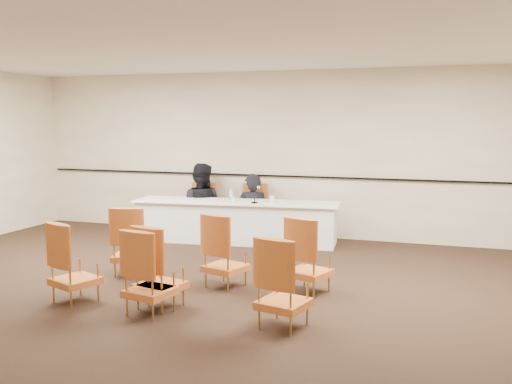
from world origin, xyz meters
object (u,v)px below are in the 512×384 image
(coffee_cup, at_px, (272,200))
(water_bottle, at_px, (231,195))
(panelist_second, at_px, (201,210))
(panelist_second_chair, at_px, (201,209))
(panel_table, at_px, (236,222))
(aud_chair_back_left, at_px, (75,262))
(aud_chair_back_right, at_px, (284,282))
(drinking_glass, at_px, (233,199))
(microphone, at_px, (255,195))
(aud_chair_back_mid, at_px, (150,271))
(aud_chair_extra, at_px, (160,266))
(panelist_main_chair, at_px, (253,211))
(aud_chair_front_left, at_px, (131,240))
(panelist_main, at_px, (253,219))
(aud_chair_front_mid, at_px, (226,250))
(aud_chair_front_right, at_px, (309,255))

(coffee_cup, bearing_deg, water_bottle, 174.32)
(panelist_second, relative_size, panelist_second_chair, 1.85)
(panel_table, xyz_separation_m, panelist_second, (-0.87, 0.46, 0.09))
(panelist_second_chair, relative_size, aud_chair_back_left, 1.00)
(coffee_cup, relative_size, aud_chair_back_left, 0.14)
(water_bottle, bearing_deg, coffee_cup, -5.68)
(aud_chair_back_left, distance_m, aud_chair_back_right, 2.53)
(drinking_glass, bearing_deg, coffee_cup, 2.51)
(microphone, xyz_separation_m, coffee_cup, (0.30, 0.03, -0.08))
(panelist_second_chair, height_order, aud_chair_back_mid, same)
(water_bottle, relative_size, drinking_glass, 2.10)
(water_bottle, bearing_deg, aud_chair_extra, -81.88)
(panelist_main_chair, bearing_deg, aud_chair_front_left, -109.50)
(panel_table, distance_m, panelist_main_chair, 0.58)
(aud_chair_back_mid, xyz_separation_m, aud_chair_back_right, (1.49, 0.07, 0.00))
(panelist_main_chair, bearing_deg, panelist_second, 180.00)
(panelist_main_chair, relative_size, panelist_second, 0.54)
(water_bottle, bearing_deg, microphone, -13.04)
(panel_table, distance_m, aud_chair_back_left, 3.76)
(panelist_main_chair, bearing_deg, aud_chair_back_right, -73.14)
(panelist_second_chair, height_order, microphone, microphone)
(microphone, distance_m, coffee_cup, 0.31)
(panel_table, relative_size, panelist_main, 2.15)
(aud_chair_front_left, height_order, aud_chair_extra, same)
(microphone, xyz_separation_m, aud_chair_front_mid, (0.45, -2.49, -0.38))
(panel_table, xyz_separation_m, aud_chair_front_left, (-0.61, -2.45, 0.12))
(aud_chair_front_mid, bearing_deg, aud_chair_extra, -95.14)
(panel_table, xyz_separation_m, aud_chair_back_left, (-0.61, -3.71, 0.12))
(panelist_second_chair, relative_size, aud_chair_back_right, 1.00)
(aud_chair_front_left, bearing_deg, panelist_second_chair, 80.42)
(aud_chair_front_left, bearing_deg, aud_chair_back_left, -104.43)
(microphone, relative_size, aud_chair_back_right, 0.30)
(panelist_second, bearing_deg, microphone, 151.08)
(panelist_main, bearing_deg, aud_chair_front_left, 59.09)
(panelist_second, height_order, aud_chair_back_left, panelist_second)
(panelist_main, height_order, aud_chair_front_right, panelist_main)
(microphone, height_order, aud_chair_front_left, microphone)
(panelist_main, xyz_separation_m, drinking_glass, (-0.13, -0.66, 0.44))
(aud_chair_front_mid, bearing_deg, panelist_second, 136.34)
(panelist_main, distance_m, microphone, 0.89)
(drinking_glass, height_order, aud_chair_extra, aud_chair_extra)
(drinking_glass, bearing_deg, aud_chair_front_left, -104.47)
(panel_table, height_order, panelist_main, panelist_main)
(panelist_second_chair, distance_m, microphone, 1.43)
(panel_table, relative_size, coffee_cup, 26.94)
(microphone, distance_m, drinking_glass, 0.40)
(aud_chair_front_left, bearing_deg, aud_chair_front_right, -15.86)
(aud_chair_back_right, bearing_deg, aud_chair_front_mid, 147.02)
(panelist_second, height_order, water_bottle, panelist_second)
(water_bottle, bearing_deg, aud_chair_front_left, -102.24)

